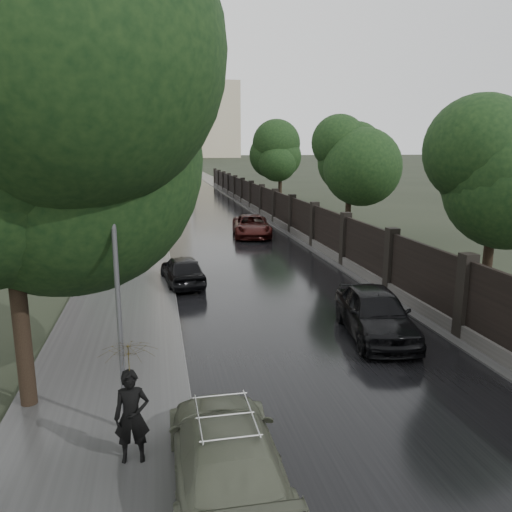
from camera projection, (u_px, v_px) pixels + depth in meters
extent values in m
plane|color=black|center=(402.00, 447.00, 9.91)|extent=(800.00, 800.00, 0.00)
cube|color=black|center=(166.00, 163.00, 191.94)|extent=(8.00, 420.00, 0.02)
cube|color=#2D2D2D|center=(151.00, 163.00, 190.77)|extent=(4.00, 420.00, 0.16)
cube|color=#2D2D2D|center=(181.00, 163.00, 192.99)|extent=(3.00, 420.00, 0.08)
cube|color=#383533|center=(269.00, 216.00, 41.40)|extent=(0.40, 75.00, 0.50)
cube|color=black|center=(269.00, 201.00, 41.14)|extent=(0.15, 75.00, 2.00)
cube|color=black|center=(215.00, 177.00, 77.57)|extent=(0.45, 0.45, 2.70)
cylinder|color=black|center=(14.00, 256.00, 10.57)|extent=(0.36, 0.36, 7.15)
cylinder|color=black|center=(108.00, 188.00, 36.49)|extent=(0.36, 0.36, 5.85)
sphere|color=black|center=(106.00, 156.00, 36.00)|extent=(4.25, 4.25, 4.25)
cylinder|color=black|center=(490.00, 232.00, 18.43)|extent=(0.36, 0.36, 5.53)
sphere|color=black|center=(497.00, 172.00, 17.97)|extent=(4.08, 4.08, 4.08)
cylinder|color=black|center=(349.00, 197.00, 31.85)|extent=(0.36, 0.36, 5.53)
sphere|color=black|center=(350.00, 162.00, 31.38)|extent=(4.08, 4.08, 4.08)
cylinder|color=black|center=(280.00, 179.00, 49.09)|extent=(0.36, 0.36, 5.53)
sphere|color=black|center=(280.00, 157.00, 48.62)|extent=(4.08, 4.08, 4.08)
cylinder|color=#59595E|center=(119.00, 321.00, 9.78)|extent=(0.10, 0.10, 5.00)
cube|color=#59595E|center=(111.00, 190.00, 9.24)|extent=(0.25, 0.12, 0.12)
cylinder|color=#59595E|center=(161.00, 215.00, 32.72)|extent=(0.12, 0.12, 3.00)
imported|color=#59595E|center=(160.00, 184.00, 32.29)|extent=(0.16, 0.20, 1.00)
sphere|color=#FF0C0C|center=(160.00, 187.00, 32.18)|extent=(0.14, 0.14, 0.14)
cube|color=black|center=(26.00, 108.00, 54.14)|extent=(24.00, 18.00, 20.00)
cube|color=tan|center=(104.00, 119.00, 286.49)|extent=(28.00, 22.00, 44.00)
cube|color=tan|center=(215.00, 120.00, 298.81)|extent=(28.00, 22.00, 44.00)
cube|color=tan|center=(160.00, 105.00, 290.95)|extent=(30.00, 30.00, 60.00)
cube|color=tan|center=(157.00, 32.00, 282.45)|extent=(22.00, 22.00, 40.00)
imported|color=#4E5342|center=(226.00, 453.00, 8.58)|extent=(1.95, 4.67, 1.35)
imported|color=black|center=(182.00, 270.00, 21.51)|extent=(1.98, 4.01, 1.31)
imported|color=black|center=(375.00, 313.00, 15.58)|extent=(2.43, 4.78, 1.56)
imported|color=black|center=(252.00, 226.00, 33.26)|extent=(2.90, 5.37, 1.43)
imported|color=black|center=(132.00, 416.00, 9.06)|extent=(0.66, 0.45, 1.76)
imported|color=black|center=(128.00, 344.00, 8.76)|extent=(1.07, 1.09, 0.94)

